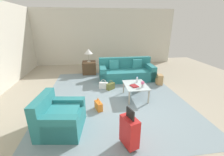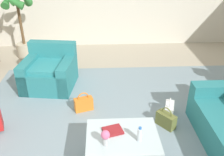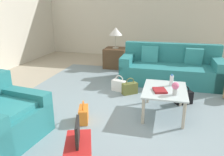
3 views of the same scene
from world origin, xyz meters
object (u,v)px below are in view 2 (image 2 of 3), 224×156
Objects in this scene: flower_vase at (105,137)px; potted_palm at (21,23)px; coffee_table_book at (113,131)px; handbag_white at (169,110)px; armchair at (50,72)px; handbag_orange at (84,104)px; handbag_olive at (166,120)px; coffee_table at (122,139)px; water_bottle at (140,134)px.

flower_vase is 4.34m from potted_palm.
coffee_table_book reaches higher than handbag_white.
potted_palm is (-0.91, 1.53, 0.59)m from armchair.
handbag_orange is at bearing -52.68° from armchair.
handbag_orange is at bearing 158.87° from handbag_olive.
coffee_table is at bearing 34.29° from flower_vase.
armchair is at bearing 102.76° from coffee_table_book.
armchair reaches higher than handbag_olive.
flower_vase is at bearing -75.67° from handbag_orange.
flower_vase is 1.49m from handbag_orange.
handbag_olive is (0.98, 0.86, -0.45)m from flower_vase.
potted_palm reaches higher than coffee_table_book.
coffee_table_book is 1.38m from handbag_white.
potted_palm is at bearing 134.75° from handbag_olive.
handbag_orange is at bearing 120.18° from water_bottle.
coffee_table_book is 0.68× the size of handbag_orange.
potted_palm is at bearing 103.39° from coffee_table_book.
handbag_olive is 0.28m from handbag_white.
coffee_table is at bearing 153.43° from water_bottle.
handbag_olive is (0.88, 0.63, -0.35)m from coffee_table_book.
flower_vase is at bearing -129.99° from coffee_table_book.
flower_vase is at bearing -62.78° from potted_palm.
coffee_table is 1.08m from handbag_olive.
water_bottle is at bearing -57.72° from potted_palm.
flower_vase is at bearing -65.23° from armchair.
handbag_orange is 3.06m from potted_palm.
flower_vase is (1.07, -2.32, 0.29)m from armchair.
coffee_table_book is at bearing -60.12° from potted_palm.
coffee_table is at bearing -137.04° from handbag_olive.
armchair is 5.34× the size of water_bottle.
potted_palm is (-3.08, 2.73, 0.76)m from handbag_white.
handbag_white is 1.47m from handbag_orange.
water_bottle is (1.49, -2.27, 0.26)m from armchair.
flower_vase is at bearing -173.21° from water_bottle.
handbag_white is at bearing -29.04° from armchair.
coffee_table reaches higher than handbag_olive.
armchair is 2.73m from water_bottle.
coffee_table is 2.56× the size of handbag_white.
water_bottle is 4.51m from potted_palm.
handbag_white is at bearing 57.50° from water_bottle.
coffee_table_book is (-0.32, 0.18, -0.08)m from water_bottle.
potted_palm reaches higher than handbag_orange.
water_bottle is at bearing 6.79° from flower_vase.
potted_palm is at bearing 117.22° from flower_vase.
handbag_orange is (-0.57, 1.23, -0.27)m from coffee_table.
flower_vase is 0.13× the size of potted_palm.
handbag_olive is at bearing -114.36° from handbag_white.
handbag_olive is (0.76, 0.71, -0.27)m from coffee_table.
water_bottle is at bearing -124.79° from handbag_olive.
armchair reaches higher than flower_vase.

